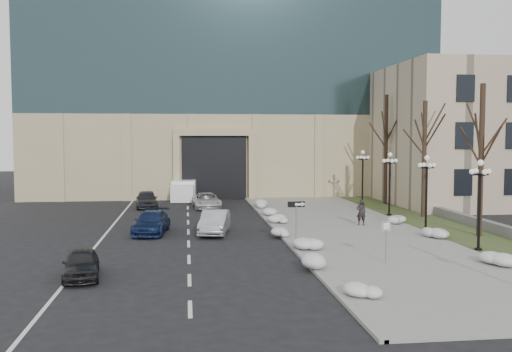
# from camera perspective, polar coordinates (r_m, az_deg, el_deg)

# --- Properties ---
(ground) EXTENTS (160.00, 160.00, 0.00)m
(ground) POSITION_cam_1_polar(r_m,az_deg,el_deg) (23.13, 9.98, -10.96)
(ground) COLOR black
(ground) RESTS_ON ground
(sidewalk) EXTENTS (9.00, 40.00, 0.12)m
(sidewalk) POSITION_cam_1_polar(r_m,az_deg,el_deg) (37.24, 8.85, -5.14)
(sidewalk) COLOR gray
(sidewalk) RESTS_ON ground
(curb) EXTENTS (0.30, 40.00, 0.14)m
(curb) POSITION_cam_1_polar(r_m,az_deg,el_deg) (36.28, 1.97, -5.33)
(curb) COLOR gray
(curb) RESTS_ON ground
(grass_strip) EXTENTS (4.00, 40.00, 0.10)m
(grass_strip) POSITION_cam_1_polar(r_m,az_deg,el_deg) (39.50, 17.99, -4.78)
(grass_strip) COLOR #364522
(grass_strip) RESTS_ON ground
(stone_wall) EXTENTS (0.50, 30.00, 0.70)m
(stone_wall) POSITION_cam_1_polar(r_m,az_deg,el_deg) (42.11, 19.33, -3.87)
(stone_wall) COLOR gray
(stone_wall) RESTS_ON ground
(office_tower) EXTENTS (40.00, 24.70, 36.00)m
(office_tower) POSITION_cam_1_polar(r_m,az_deg,el_deg) (66.31, -3.00, 14.90)
(office_tower) COLOR tan
(office_tower) RESTS_ON ground
(classical_building) EXTENTS (22.00, 18.12, 12.00)m
(classical_building) POSITION_cam_1_polar(r_m,az_deg,el_deg) (57.03, 23.15, 3.73)
(classical_building) COLOR #C3AF92
(classical_building) RESTS_ON ground
(car_a) EXTENTS (1.94, 3.78, 1.23)m
(car_a) POSITION_cam_1_polar(r_m,az_deg,el_deg) (25.24, -17.08, -8.37)
(car_a) COLOR black
(car_a) RESTS_ON ground
(car_b) EXTENTS (2.26, 4.57, 1.44)m
(car_b) POSITION_cam_1_polar(r_m,az_deg,el_deg) (34.87, -4.15, -4.63)
(car_b) COLOR #B3B7BC
(car_b) RESTS_ON ground
(car_c) EXTENTS (2.38, 4.81, 1.34)m
(car_c) POSITION_cam_1_polar(r_m,az_deg,el_deg) (35.54, -10.42, -4.60)
(car_c) COLOR navy
(car_c) RESTS_ON ground
(car_d) EXTENTS (2.42, 4.73, 1.28)m
(car_d) POSITION_cam_1_polar(r_m,az_deg,el_deg) (47.21, -4.97, -2.47)
(car_d) COLOR white
(car_d) RESTS_ON ground
(car_e) EXTENTS (2.11, 4.41, 1.45)m
(car_e) POSITION_cam_1_polar(r_m,az_deg,el_deg) (48.21, -10.87, -2.29)
(car_e) COLOR #313137
(car_e) RESTS_ON ground
(pedestrian) EXTENTS (0.66, 0.47, 1.69)m
(pedestrian) POSITION_cam_1_polar(r_m,az_deg,el_deg) (38.06, 10.47, -3.59)
(pedestrian) COLOR black
(pedestrian) RESTS_ON sidewalk
(box_truck) EXTENTS (2.58, 6.17, 1.91)m
(box_truck) POSITION_cam_1_polar(r_m,az_deg,el_deg) (53.40, -7.13, -1.43)
(box_truck) COLOR white
(box_truck) RESTS_ON ground
(one_way_sign) EXTENTS (0.95, 0.25, 2.55)m
(one_way_sign) POSITION_cam_1_polar(r_m,az_deg,el_deg) (29.93, 4.34, -3.39)
(one_way_sign) COLOR slate
(one_way_sign) RESTS_ON ground
(keep_sign) EXTENTS (0.44, 0.11, 2.05)m
(keep_sign) POSITION_cam_1_polar(r_m,az_deg,el_deg) (26.99, 12.89, -5.57)
(keep_sign) COLOR slate
(keep_sign) RESTS_ON ground
(snow_clump_a) EXTENTS (1.10, 1.60, 0.36)m
(snow_clump_a) POSITION_cam_1_polar(r_m,az_deg,el_deg) (21.41, 10.40, -11.36)
(snow_clump_a) COLOR silver
(snow_clump_a) RESTS_ON sidewalk
(snow_clump_b) EXTENTS (1.10, 1.60, 0.36)m
(snow_clump_b) POSITION_cam_1_polar(r_m,az_deg,el_deg) (25.72, 6.36, -8.71)
(snow_clump_b) COLOR silver
(snow_clump_b) RESTS_ON sidewalk
(snow_clump_c) EXTENTS (1.10, 1.60, 0.36)m
(snow_clump_c) POSITION_cam_1_polar(r_m,az_deg,el_deg) (29.48, 5.43, -7.06)
(snow_clump_c) COLOR silver
(snow_clump_c) RESTS_ON sidewalk
(snow_clump_d) EXTENTS (1.10, 1.60, 0.36)m
(snow_clump_d) POSITION_cam_1_polar(r_m,az_deg,el_deg) (33.64, 2.91, -5.67)
(snow_clump_d) COLOR silver
(snow_clump_d) RESTS_ON sidewalk
(snow_clump_e) EXTENTS (1.10, 1.60, 0.36)m
(snow_clump_e) POSITION_cam_1_polar(r_m,az_deg,el_deg) (38.62, 2.32, -4.41)
(snow_clump_e) COLOR silver
(snow_clump_e) RESTS_ON sidewalk
(snow_clump_f) EXTENTS (1.10, 1.60, 0.36)m
(snow_clump_f) POSITION_cam_1_polar(r_m,az_deg,el_deg) (42.21, 1.44, -3.69)
(snow_clump_f) COLOR silver
(snow_clump_f) RESTS_ON sidewalk
(snow_clump_g) EXTENTS (1.10, 1.60, 0.36)m
(snow_clump_g) POSITION_cam_1_polar(r_m,az_deg,el_deg) (46.52, 0.33, -2.97)
(snow_clump_g) COLOR silver
(snow_clump_g) RESTS_ON sidewalk
(snow_clump_h) EXTENTS (1.10, 1.60, 0.36)m
(snow_clump_h) POSITION_cam_1_polar(r_m,az_deg,el_deg) (28.38, 22.76, -7.80)
(snow_clump_h) COLOR silver
(snow_clump_h) RESTS_ON sidewalk
(snow_clump_i) EXTENTS (1.10, 1.60, 0.36)m
(snow_clump_i) POSITION_cam_1_polar(r_m,az_deg,el_deg) (34.31, 17.17, -5.65)
(snow_clump_i) COLOR silver
(snow_clump_i) RESTS_ON sidewalk
(snow_clump_j) EXTENTS (1.10, 1.60, 0.36)m
(snow_clump_j) POSITION_cam_1_polar(r_m,az_deg,el_deg) (39.44, 14.12, -4.35)
(snow_clump_j) COLOR silver
(snow_clump_j) RESTS_ON sidewalk
(lamppost_a) EXTENTS (1.18, 1.18, 4.76)m
(lamppost_a) POSITION_cam_1_polar(r_m,az_deg,el_deg) (31.28, 21.47, -1.55)
(lamppost_a) COLOR black
(lamppost_a) RESTS_ON ground
(lamppost_b) EXTENTS (1.18, 1.18, 4.76)m
(lamppost_b) POSITION_cam_1_polar(r_m,az_deg,el_deg) (37.10, 16.69, -0.61)
(lamppost_b) COLOR black
(lamppost_b) RESTS_ON ground
(lamppost_c) EXTENTS (1.18, 1.18, 4.76)m
(lamppost_c) POSITION_cam_1_polar(r_m,az_deg,el_deg) (43.12, 13.23, 0.07)
(lamppost_c) COLOR black
(lamppost_c) RESTS_ON ground
(lamppost_d) EXTENTS (1.18, 1.18, 4.76)m
(lamppost_d) POSITION_cam_1_polar(r_m,az_deg,el_deg) (49.26, 10.62, 0.59)
(lamppost_d) COLOR black
(lamppost_d) RESTS_ON ground
(tree_near) EXTENTS (3.20, 3.20, 9.00)m
(tree_near) POSITION_cam_1_polar(r_m,az_deg,el_deg) (35.72, 21.64, 3.53)
(tree_near) COLOR black
(tree_near) RESTS_ON ground
(tree_mid) EXTENTS (3.20, 3.20, 8.50)m
(tree_mid) POSITION_cam_1_polar(r_m,az_deg,el_deg) (42.91, 16.50, 3.24)
(tree_mid) COLOR black
(tree_mid) RESTS_ON ground
(tree_far) EXTENTS (3.20, 3.20, 9.50)m
(tree_far) POSITION_cam_1_polar(r_m,az_deg,el_deg) (50.35, 12.88, 4.13)
(tree_far) COLOR black
(tree_far) RESTS_ON ground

